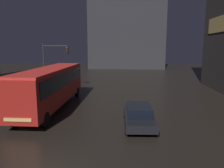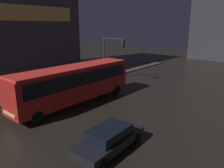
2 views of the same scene
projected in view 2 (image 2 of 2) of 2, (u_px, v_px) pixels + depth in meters
The scene contains 6 objects.
sidewalk_left at pixel (40, 90), 23.59m from camera, with size 4.00×48.00×0.15m.
bus_near at pixel (75, 81), 18.92m from camera, with size 2.50×11.78×3.42m.
car_taxi at pixel (109, 139), 12.13m from camera, with size 2.07×4.65×1.37m.
pedestrian_near at pixel (50, 77), 24.84m from camera, with size 0.49×0.49×1.67m.
pedestrian_mid at pixel (47, 81), 22.75m from camera, with size 0.54×0.54×1.73m.
traffic_light_main at pixel (111, 51), 25.97m from camera, with size 3.17×0.35×5.57m.
Camera 2 is at (11.51, -2.29, 6.82)m, focal length 35.00 mm.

